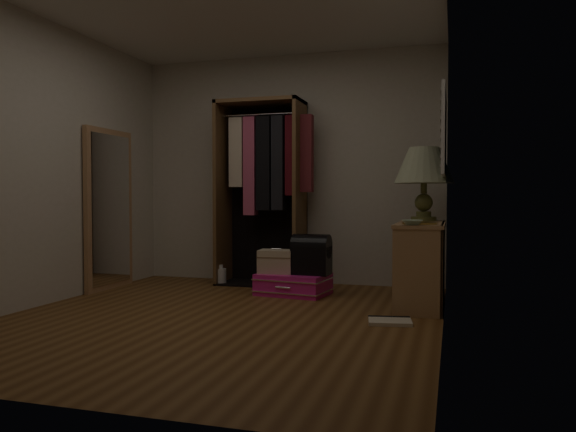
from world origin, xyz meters
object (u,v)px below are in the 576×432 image
Objects in this scene: console_bookshelf at (421,262)px; table_lamp at (424,167)px; black_bag at (311,254)px; floor_mirror at (109,209)px; train_case at (276,261)px; open_wardrobe at (266,176)px; pink_suitcase at (293,284)px; white_jug at (221,276)px.

console_bookshelf is 0.95m from table_lamp.
floor_mirror is at bearing -170.79° from black_bag.
open_wardrobe is at bearing 113.91° from train_case.
pink_suitcase is (0.48, -0.55, -1.11)m from open_wardrobe.
pink_suitcase is 1.89× the size of black_bag.
console_bookshelf is at bearing -13.98° from white_jug.
open_wardrobe reaches higher than black_bag.
console_bookshelf is at bearing -22.48° from open_wardrobe.
table_lamp is 3.23× the size of white_jug.
console_bookshelf is 1.08m from black_bag.
table_lamp reaches higher than white_jug.
floor_mirror is at bearing -172.77° from table_lamp.
floor_mirror reaches higher than train_case.
open_wardrobe is 1.18m from black_bag.
console_bookshelf is 0.66× the size of floor_mirror.
console_bookshelf reaches higher than pink_suitcase.
pink_suitcase is 1.06× the size of table_lamp.
console_bookshelf is 2.30m from white_jug.
pink_suitcase is 3.43× the size of white_jug.
open_wardrobe is 1.33m from pink_suitcase.
table_lamp is at bearing 4.69° from train_case.
floor_mirror is at bearing -178.22° from train_case.
floor_mirror is at bearing -152.87° from open_wardrobe.
table_lamp is at bearing 16.72° from pink_suitcase.
floor_mirror is 1.89m from train_case.
table_lamp is (1.74, -0.36, 0.06)m from open_wardrobe.
train_case reaches higher than pink_suitcase.
white_jug is (-0.96, 0.39, -0.01)m from pink_suitcase.
console_bookshelf is 2.79× the size of black_bag.
pink_suitcase is at bearing -178.23° from black_bag.
train_case is at bearing -163.48° from pink_suitcase.
train_case is 0.37m from black_bag.
open_wardrobe is 2.87× the size of table_lamp.
black_bag reaches higher than train_case.
floor_mirror is 2.38× the size of table_lamp.
table_lamp is at bearing 89.22° from console_bookshelf.
floor_mirror is 7.70× the size of white_jug.
console_bookshelf is 3.27m from floor_mirror.
floor_mirror is 2.24× the size of pink_suitcase.
open_wardrobe is 5.11× the size of black_bag.
open_wardrobe is (-1.74, 0.72, 0.82)m from console_bookshelf.
black_bag is 1.25m from white_jug.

